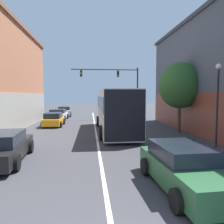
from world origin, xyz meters
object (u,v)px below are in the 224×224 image
Objects in this scene: bus at (115,109)px; parked_car_left_near at (2,148)px; traffic_signal_gantry at (118,81)px; street_tree_near at (180,86)px; hatchback_foreground at (186,168)px; parked_car_left_distant at (64,111)px; street_lamp at (218,100)px; parked_car_left_far at (58,115)px; parked_car_left_mid at (54,120)px.

bus is 9.90m from parked_car_left_near.
bus is at bearing -98.81° from traffic_signal_gantry.
traffic_signal_gantry is at bearing 107.21° from street_tree_near.
hatchback_foreground reaches higher than parked_car_left_near.
street_lamp is (10.81, -21.14, 2.07)m from parked_car_left_distant.
street_lamp is at bearing -87.51° from parked_car_left_near.
street_lamp reaches higher than bus.
traffic_signal_gantry is at bearing -8.61° from bus.
parked_car_left_far is (0.01, 17.33, -0.02)m from parked_car_left_near.
traffic_signal_gantry reaches higher than parked_car_left_near.
street_tree_near reaches higher than street_lamp.
parked_car_left_far is at bearing 3.93° from parked_car_left_mid.
street_tree_near reaches higher than bus.
street_tree_near is at bearing -101.63° from bus.
bus is 15.79m from parked_car_left_distant.
traffic_signal_gantry is at bearing -48.62° from parked_car_left_mid.
hatchback_foreground is 0.96× the size of parked_car_left_distant.
parked_car_left_far is 15.64m from street_tree_near.
hatchback_foreground is 26.78m from parked_car_left_distant.
parked_car_left_distant is at bearing 149.70° from traffic_signal_gantry.
parked_car_left_distant is at bearing 1.78° from parked_car_left_mid.
street_lamp is at bearing -78.70° from traffic_signal_gantry.
parked_car_left_near is 0.84× the size of street_tree_near.
traffic_signal_gantry reaches higher than parked_car_left_far.
hatchback_foreground is at bearing -91.47° from traffic_signal_gantry.
parked_car_left_distant is 0.83× the size of street_tree_near.
bus reaches higher than parked_car_left_mid.
parked_car_left_near is at bearing -112.75° from traffic_signal_gantry.
parked_car_left_near is at bearing -173.44° from street_lamp.
bus is 2.30× the size of street_lamp.
bus is at bearing -124.77° from parked_car_left_mid.
parked_car_left_far is at bearing -174.66° from traffic_signal_gantry.
parked_car_left_near is 22.40m from parked_car_left_distant.
hatchback_foreground is at bearing -111.66° from street_tree_near.
parked_car_left_far is at bearing 136.21° from street_tree_near.
hatchback_foreground is 1.17× the size of parked_car_left_mid.
hatchback_foreground reaches higher than parked_car_left_far.
parked_car_left_mid is 0.44× the size of traffic_signal_gantry.
street_tree_near is (10.96, -15.67, 3.10)m from parked_car_left_distant.
street_lamp is (10.58, -10.52, 2.12)m from parked_car_left_mid.
parked_car_left_far is 19.54m from street_lamp.
parked_car_left_distant is 19.37m from street_tree_near.
street_lamp is (3.35, -16.78, -2.08)m from traffic_signal_gantry.
street_tree_near is (11.06, -10.60, 3.14)m from parked_car_left_far.
hatchback_foreground is 7.83m from parked_car_left_near.
parked_car_left_mid is 0.82× the size of parked_car_left_distant.
parked_car_left_far is at bearing -4.09° from parked_car_left_near.
parked_car_left_distant is 0.54× the size of traffic_signal_gantry.
parked_car_left_distant reaches higher than parked_car_left_mid.
street_tree_near is at bearing 88.43° from street_lamp.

